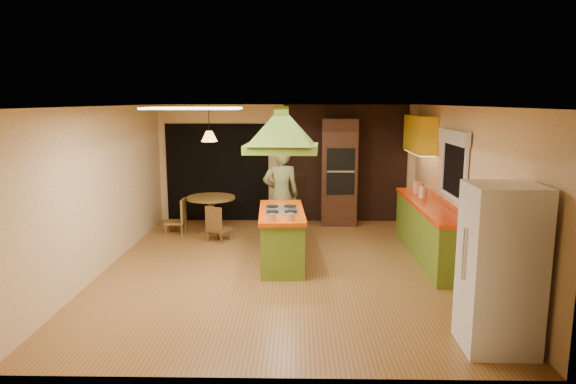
{
  "coord_description": "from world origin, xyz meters",
  "views": [
    {
      "loc": [
        0.23,
        -7.7,
        2.58
      ],
      "look_at": [
        0.08,
        0.32,
        1.15
      ],
      "focal_mm": 32.0,
      "sensor_mm": 36.0,
      "label": 1
    }
  ],
  "objects_px": {
    "man": "(281,195)",
    "wall_oven": "(339,172)",
    "kitchen_island": "(282,237)",
    "dining_table": "(211,207)",
    "canister_large": "(417,187)",
    "refrigerator": "(500,268)"
  },
  "relations": [
    {
      "from": "man",
      "to": "canister_large",
      "type": "height_order",
      "value": "man"
    },
    {
      "from": "man",
      "to": "dining_table",
      "type": "xyz_separation_m",
      "value": [
        -1.41,
        0.77,
        -0.39
      ]
    },
    {
      "from": "man",
      "to": "dining_table",
      "type": "height_order",
      "value": "man"
    },
    {
      "from": "kitchen_island",
      "to": "refrigerator",
      "type": "distance_m",
      "value": 3.68
    },
    {
      "from": "wall_oven",
      "to": "canister_large",
      "type": "relative_size",
      "value": 10.37
    },
    {
      "from": "kitchen_island",
      "to": "dining_table",
      "type": "distance_m",
      "value": 2.47
    },
    {
      "from": "canister_large",
      "to": "dining_table",
      "type": "bearing_deg",
      "value": 169.9
    },
    {
      "from": "refrigerator",
      "to": "canister_large",
      "type": "height_order",
      "value": "refrigerator"
    },
    {
      "from": "refrigerator",
      "to": "canister_large",
      "type": "bearing_deg",
      "value": 89.9
    },
    {
      "from": "wall_oven",
      "to": "canister_large",
      "type": "height_order",
      "value": "wall_oven"
    },
    {
      "from": "kitchen_island",
      "to": "dining_table",
      "type": "xyz_separation_m",
      "value": [
        -1.46,
        1.99,
        0.06
      ]
    },
    {
      "from": "dining_table",
      "to": "canister_large",
      "type": "bearing_deg",
      "value": -10.1
    },
    {
      "from": "refrigerator",
      "to": "dining_table",
      "type": "height_order",
      "value": "refrigerator"
    },
    {
      "from": "dining_table",
      "to": "canister_large",
      "type": "xyz_separation_m",
      "value": [
        3.88,
        -0.69,
        0.53
      ]
    },
    {
      "from": "kitchen_island",
      "to": "man",
      "type": "distance_m",
      "value": 1.3
    },
    {
      "from": "refrigerator",
      "to": "wall_oven",
      "type": "xyz_separation_m",
      "value": [
        -1.22,
        5.53,
        0.23
      ]
    },
    {
      "from": "wall_oven",
      "to": "dining_table",
      "type": "distance_m",
      "value": 2.76
    },
    {
      "from": "kitchen_island",
      "to": "canister_large",
      "type": "height_order",
      "value": "canister_large"
    },
    {
      "from": "man",
      "to": "wall_oven",
      "type": "bearing_deg",
      "value": -134.6
    },
    {
      "from": "kitchen_island",
      "to": "canister_large",
      "type": "xyz_separation_m",
      "value": [
        2.42,
        1.3,
        0.58
      ]
    },
    {
      "from": "man",
      "to": "refrigerator",
      "type": "bearing_deg",
      "value": 114.18
    },
    {
      "from": "kitchen_island",
      "to": "canister_large",
      "type": "distance_m",
      "value": 2.81
    }
  ]
}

